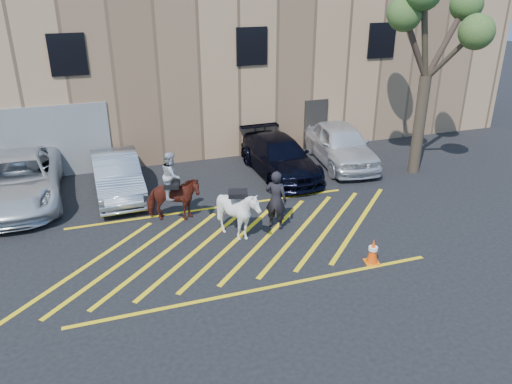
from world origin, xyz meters
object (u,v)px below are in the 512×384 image
object	(u,v)px
mounted_bay	(173,194)
car_white_suv	(341,144)
tree	(433,22)
car_silver_sedan	(117,175)
handler	(276,200)
saddled_white	(238,213)
traffic_cone	(373,251)
car_blue_suv	(280,157)
car_white_pickup	(19,180)

from	to	relation	value
mounted_bay	car_white_suv	bearing A→B (deg)	21.96
tree	mounted_bay	bearing A→B (deg)	-173.08
car_silver_sedan	handler	size ratio (longest dim) A/B	2.39
car_white_suv	saddled_white	size ratio (longest dim) A/B	2.77
car_silver_sedan	traffic_cone	xyz separation A→B (m)	(6.16, -7.04, -0.37)
car_blue_suv	handler	world-z (taller)	handler
car_white_suv	saddled_white	xyz separation A→B (m)	(-5.88, -4.79, -0.02)
car_blue_suv	car_white_suv	xyz separation A→B (m)	(2.82, 0.32, 0.11)
saddled_white	tree	xyz separation A→B (m)	(8.22, 2.96, 4.88)
saddled_white	car_white_pickup	bearing A→B (deg)	142.19
handler	tree	size ratio (longest dim) A/B	0.26
car_white_suv	car_blue_suv	bearing A→B (deg)	-166.09
mounted_bay	saddled_white	world-z (taller)	mounted_bay
handler	car_white_pickup	bearing A→B (deg)	9.59
handler	traffic_cone	size ratio (longest dim) A/B	2.56
handler	saddled_white	bearing A→B (deg)	52.29
saddled_white	handler	bearing A→B (deg)	11.27
car_white_suv	tree	world-z (taller)	tree
car_white_pickup	saddled_white	xyz separation A→B (m)	(6.35, -4.93, 0.00)
car_blue_suv	saddled_white	bearing A→B (deg)	-125.44
car_blue_suv	handler	bearing A→B (deg)	-113.83
car_white_pickup	mounted_bay	size ratio (longest dim) A/B	2.54
car_blue_suv	handler	xyz separation A→B (m)	(-1.77, -4.21, 0.22)
handler	tree	distance (m)	8.83
car_white_suv	traffic_cone	bearing A→B (deg)	-103.78
mounted_bay	saddled_white	xyz separation A→B (m)	(1.61, -1.77, -0.12)
car_silver_sedan	handler	world-z (taller)	handler
car_blue_suv	tree	xyz separation A→B (m)	(5.16, -1.50, 4.97)
saddled_white	car_silver_sedan	bearing A→B (deg)	124.92
car_white_suv	mounted_bay	xyz separation A→B (m)	(-7.49, -3.02, 0.09)
saddled_white	tree	world-z (taller)	tree
car_silver_sedan	car_blue_suv	bearing A→B (deg)	-1.40
tree	car_white_pickup	bearing A→B (deg)	172.33
handler	mounted_bay	xyz separation A→B (m)	(-2.90, 1.51, -0.01)
car_blue_suv	car_white_suv	distance (m)	2.85
car_silver_sedan	saddled_white	world-z (taller)	saddled_white
handler	tree	xyz separation A→B (m)	(6.93, 2.71, 4.76)
car_silver_sedan	mounted_bay	bearing A→B (deg)	-62.10
car_silver_sedan	mounted_bay	xyz separation A→B (m)	(1.51, -2.71, 0.19)
mounted_bay	traffic_cone	world-z (taller)	mounted_bay
handler	saddled_white	distance (m)	1.32
car_white_suv	mounted_bay	world-z (taller)	mounted_bay
car_silver_sedan	car_blue_suv	world-z (taller)	car_silver_sedan
traffic_cone	tree	distance (m)	9.26
car_white_suv	handler	world-z (taller)	handler
car_silver_sedan	traffic_cone	bearing A→B (deg)	-50.11
mounted_bay	tree	size ratio (longest dim) A/B	0.31
car_white_suv	car_silver_sedan	bearing A→B (deg)	-170.63
car_silver_sedan	saddled_white	distance (m)	5.46
car_white_pickup	car_silver_sedan	bearing A→B (deg)	-7.86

